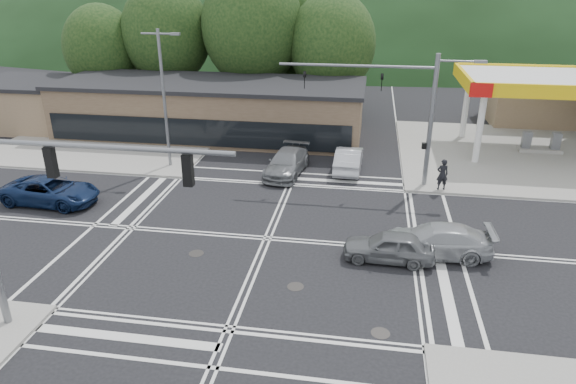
# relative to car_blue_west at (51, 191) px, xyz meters

# --- Properties ---
(ground) EXTENTS (120.00, 120.00, 0.00)m
(ground) POSITION_rel_car_blue_west_xyz_m (12.95, -2.23, -0.75)
(ground) COLOR black
(ground) RESTS_ON ground
(sidewalk_ne) EXTENTS (16.00, 16.00, 0.15)m
(sidewalk_ne) POSITION_rel_car_blue_west_xyz_m (27.95, 12.77, -0.68)
(sidewalk_ne) COLOR gray
(sidewalk_ne) RESTS_ON ground
(sidewalk_nw) EXTENTS (16.00, 16.00, 0.15)m
(sidewalk_nw) POSITION_rel_car_blue_west_xyz_m (-2.05, 12.77, -0.68)
(sidewalk_nw) COLOR gray
(sidewalk_nw) RESTS_ON ground
(gas_station_canopy) EXTENTS (12.32, 8.34, 5.75)m
(gas_station_canopy) POSITION_rel_car_blue_west_xyz_m (29.94, 13.76, 4.29)
(gas_station_canopy) COLOR silver
(gas_station_canopy) RESTS_ON ground
(convenience_store) EXTENTS (10.00, 6.00, 3.80)m
(convenience_store) POSITION_rel_car_blue_west_xyz_m (32.95, 22.77, 1.15)
(convenience_store) COLOR #846B4F
(convenience_store) RESTS_ON ground
(commercial_row) EXTENTS (24.00, 8.00, 4.00)m
(commercial_row) POSITION_rel_car_blue_west_xyz_m (4.95, 14.77, 1.25)
(commercial_row) COLOR brown
(commercial_row) RESTS_ON ground
(commercial_nw) EXTENTS (8.00, 7.00, 3.60)m
(commercial_nw) POSITION_rel_car_blue_west_xyz_m (-11.05, 14.77, 1.05)
(commercial_nw) COLOR #846B4F
(commercial_nw) RESTS_ON ground
(hill_north) EXTENTS (252.00, 126.00, 140.00)m
(hill_north) POSITION_rel_car_blue_west_xyz_m (12.95, 87.77, -0.75)
(hill_north) COLOR black
(hill_north) RESTS_ON ground
(tree_n_a) EXTENTS (8.00, 8.00, 11.75)m
(tree_n_a) POSITION_rel_car_blue_west_xyz_m (-1.05, 21.77, 6.39)
(tree_n_a) COLOR #382619
(tree_n_a) RESTS_ON ground
(tree_n_b) EXTENTS (9.00, 9.00, 12.98)m
(tree_n_b) POSITION_rel_car_blue_west_xyz_m (6.95, 21.77, 7.04)
(tree_n_b) COLOR #382619
(tree_n_b) RESTS_ON ground
(tree_n_c) EXTENTS (7.60, 7.60, 10.87)m
(tree_n_c) POSITION_rel_car_blue_west_xyz_m (13.95, 21.77, 5.74)
(tree_n_c) COLOR #382619
(tree_n_c) RESTS_ON ground
(tree_n_d) EXTENTS (6.80, 6.80, 9.76)m
(tree_n_d) POSITION_rel_car_blue_west_xyz_m (-7.05, 20.77, 5.09)
(tree_n_d) COLOR #382619
(tree_n_d) RESTS_ON ground
(tree_n_e) EXTENTS (8.40, 8.40, 11.98)m
(tree_n_e) POSITION_rel_car_blue_west_xyz_m (10.95, 25.77, 6.39)
(tree_n_e) COLOR #382619
(tree_n_e) RESTS_ON ground
(streetlight_nw) EXTENTS (2.50, 0.25, 9.00)m
(streetlight_nw) POSITION_rel_car_blue_west_xyz_m (4.51, 6.77, 4.30)
(streetlight_nw) COLOR slate
(streetlight_nw) RESTS_ON ground
(signal_mast_ne) EXTENTS (11.65, 0.30, 8.00)m
(signal_mast_ne) POSITION_rel_car_blue_west_xyz_m (19.90, 5.97, 4.32)
(signal_mast_ne) COLOR slate
(signal_mast_ne) RESTS_ON ground
(signal_mast_sw) EXTENTS (9.14, 0.28, 8.00)m
(signal_mast_sw) POSITION_rel_car_blue_west_xyz_m (6.56, -10.43, 4.36)
(signal_mast_sw) COLOR slate
(signal_mast_sw) RESTS_ON ground
(car_blue_west) EXTENTS (5.57, 2.82, 1.51)m
(car_blue_west) POSITION_rel_car_blue_west_xyz_m (0.00, 0.00, 0.00)
(car_blue_west) COLOR #0E1D40
(car_blue_west) RESTS_ON ground
(car_grey_center) EXTENTS (4.15, 1.78, 1.40)m
(car_grey_center) POSITION_rel_car_blue_west_xyz_m (18.81, -3.39, -0.06)
(car_grey_center) COLOR slate
(car_grey_center) RESTS_ON ground
(car_silver_east) EXTENTS (5.15, 2.19, 1.48)m
(car_silver_east) POSITION_rel_car_blue_west_xyz_m (20.95, -2.53, -0.01)
(car_silver_east) COLOR #9FA2A6
(car_silver_east) RESTS_ON ground
(car_queue_a) EXTENTS (1.81, 4.82, 1.57)m
(car_queue_a) POSITION_rel_car_blue_west_xyz_m (16.40, 8.07, 0.03)
(car_queue_a) COLOR #B5B6BC
(car_queue_a) RESTS_ON ground
(car_queue_b) EXTENTS (2.11, 4.72, 1.58)m
(car_queue_b) POSITION_rel_car_blue_west_xyz_m (13.95, 14.70, 0.03)
(car_queue_b) COLOR silver
(car_queue_b) RESTS_ON ground
(car_northbound) EXTENTS (2.71, 5.46, 1.52)m
(car_northbound) POSITION_rel_car_blue_west_xyz_m (12.45, 6.77, 0.01)
(car_northbound) COLOR slate
(car_northbound) RESTS_ON ground
(pedestrian) EXTENTS (0.77, 0.58, 1.90)m
(pedestrian) POSITION_rel_car_blue_west_xyz_m (22.07, 5.27, 0.35)
(pedestrian) COLOR black
(pedestrian) RESTS_ON sidewalk_ne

